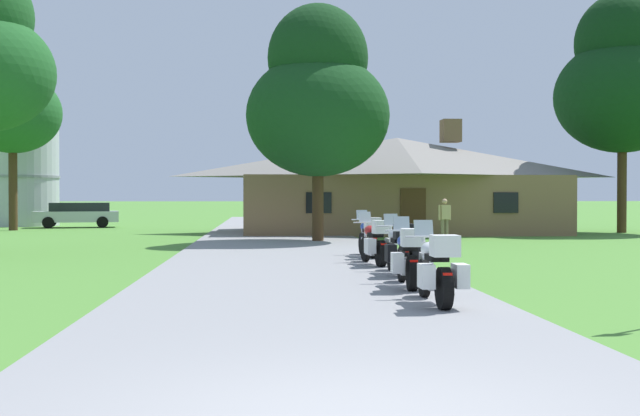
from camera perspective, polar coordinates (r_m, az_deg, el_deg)
name	(u,v)px	position (r m, az deg, el deg)	size (l,w,h in m)	color
ground_plane	(283,249)	(25.69, -2.78, -3.05)	(500.00, 500.00, 0.00)	#4C8433
asphalt_driveway	(285,252)	(23.70, -2.65, -3.31)	(6.40, 80.00, 0.06)	gray
motorcycle_white_nearest_to_camera	(437,270)	(12.11, 8.69, -4.58)	(0.72, 2.08, 1.30)	black
motorcycle_blue_second_in_row	(408,258)	(14.35, 6.59, -3.72)	(0.77, 2.08, 1.30)	black
motorcycle_silver_third_in_row	(399,249)	(16.73, 5.90, -3.07)	(0.72, 2.08, 1.30)	black
motorcycle_red_fourth_in_row	(376,243)	(19.03, 4.15, -2.59)	(0.89, 2.08, 1.30)	black
motorcycle_blue_farthest_in_row	(368,237)	(21.56, 3.62, -2.16)	(0.66, 2.08, 1.30)	black
stone_lodge	(397,184)	(37.29, 5.75, 1.80)	(15.49, 8.40, 5.49)	brown
bystander_tan_shirt_near_lodge	(445,218)	(30.29, 9.24, -0.70)	(0.53, 0.32, 1.67)	#75664C
tree_by_lodge_front	(318,99)	(29.52, -0.16, 8.12)	(5.48, 5.48, 9.08)	#422D19
tree_right_of_lodge	(623,80)	(40.15, 21.55, 8.82)	(6.43, 6.43, 11.58)	#422D19
tree_left_far	(13,102)	(42.88, -21.87, 7.35)	(4.92, 4.92, 9.88)	#422D19
metal_silo_distant	(23,168)	(49.10, -21.20, 2.77)	(4.25, 4.25, 6.86)	#B2B7BC
parked_silver_suv_far_left	(77,214)	(45.21, -17.57, -0.41)	(4.87, 2.69, 1.40)	#ADAFB7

